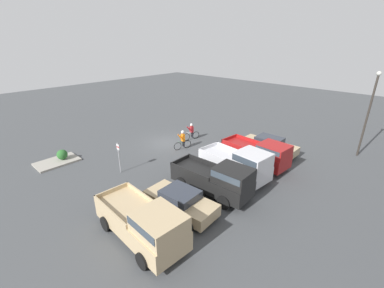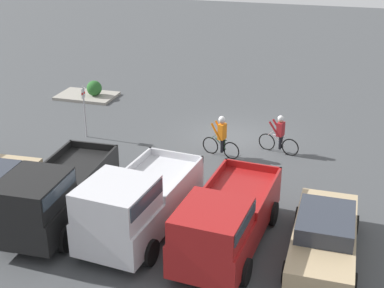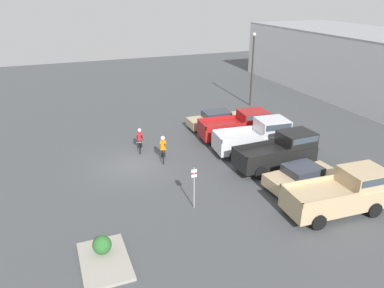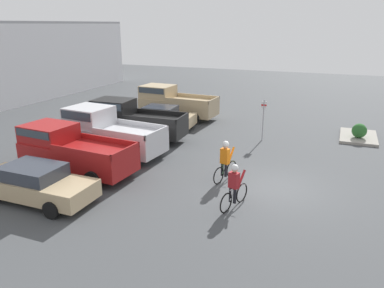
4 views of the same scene
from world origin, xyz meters
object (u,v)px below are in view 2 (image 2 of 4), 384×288
object	(u,v)px
sedan_0	(324,235)
cyclist_1	(280,134)
cyclist_0	(221,136)
pickup_truck_1	(136,203)
pickup_truck_2	(54,194)
fire_lane_sign	(84,107)
pickup_truck_0	(225,220)
shrub	(94,88)

from	to	relation	value
sedan_0	cyclist_1	xyz separation A→B (m)	(2.32, -7.13, 0.12)
sedan_0	cyclist_1	world-z (taller)	cyclist_1
cyclist_1	cyclist_0	bearing A→B (deg)	24.73
cyclist_1	sedan_0	bearing A→B (deg)	108.06
pickup_truck_1	pickup_truck_2	xyz separation A→B (m)	(2.73, 0.15, -0.02)
pickup_truck_1	fire_lane_sign	world-z (taller)	fire_lane_sign
cyclist_0	fire_lane_sign	world-z (taller)	fire_lane_sign
pickup_truck_1	cyclist_1	xyz separation A→B (m)	(-3.32, -7.72, -0.36)
cyclist_1	fire_lane_sign	bearing A→B (deg)	5.05
sedan_0	pickup_truck_1	xyz separation A→B (m)	(5.65, 0.59, 0.48)
pickup_truck_2	fire_lane_sign	xyz separation A→B (m)	(2.55, -7.11, 0.27)
pickup_truck_0	shrub	world-z (taller)	pickup_truck_0
sedan_0	shrub	distance (m)	17.43
pickup_truck_1	cyclist_1	world-z (taller)	pickup_truck_1
sedan_0	fire_lane_sign	distance (m)	12.67
pickup_truck_1	cyclist_1	size ratio (longest dim) A/B	3.03
pickup_truck_2	cyclist_0	distance (m)	7.82
pickup_truck_0	pickup_truck_1	bearing A→B (deg)	-0.57
pickup_truck_1	pickup_truck_2	bearing A→B (deg)	3.20
sedan_0	cyclist_0	size ratio (longest dim) A/B	2.68
pickup_truck_0	shrub	distance (m)	15.90
fire_lane_sign	cyclist_1	bearing A→B (deg)	-174.95
pickup_truck_2	fire_lane_sign	size ratio (longest dim) A/B	2.28
fire_lane_sign	sedan_0	bearing A→B (deg)	149.76
cyclist_1	pickup_truck_2	bearing A→B (deg)	52.43
sedan_0	fire_lane_sign	size ratio (longest dim) A/B	2.00
pickup_truck_1	shrub	xyz separation A→B (m)	(7.42, -12.13, -0.63)
pickup_truck_0	cyclist_0	distance (m)	6.93
pickup_truck_0	fire_lane_sign	distance (m)	10.70
cyclist_1	shrub	xyz separation A→B (m)	(10.74, -4.41, -0.28)
pickup_truck_2	pickup_truck_0	bearing A→B (deg)	-178.71
cyclist_0	cyclist_1	bearing A→B (deg)	-155.27
shrub	cyclist_1	bearing A→B (deg)	157.68
sedan_0	fire_lane_sign	bearing A→B (deg)	-30.24
cyclist_0	cyclist_1	world-z (taller)	cyclist_0
pickup_truck_0	sedan_0	bearing A→B (deg)	-167.75
pickup_truck_2	cyclist_0	size ratio (longest dim) A/B	3.05
fire_lane_sign	shrub	bearing A→B (deg)	-67.58
shrub	sedan_0	bearing A→B (deg)	138.54
cyclist_1	shrub	bearing A→B (deg)	-22.32
pickup_truck_0	cyclist_0	size ratio (longest dim) A/B	3.04
sedan_0	shrub	world-z (taller)	sedan_0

